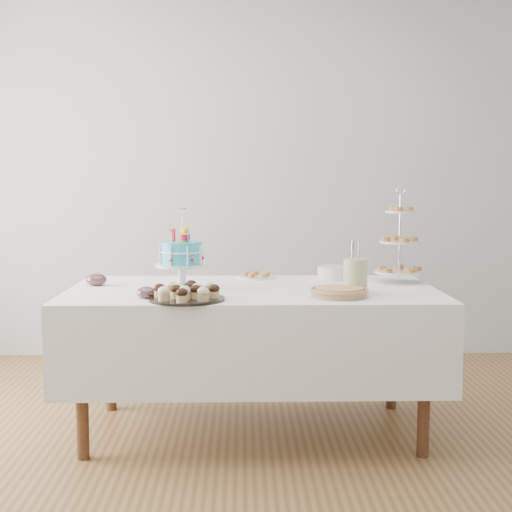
{
  "coord_description": "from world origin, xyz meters",
  "views": [
    {
      "loc": [
        -0.05,
        -3.39,
        1.33
      ],
      "look_at": [
        0.02,
        0.3,
        0.94
      ],
      "focal_mm": 50.0,
      "sensor_mm": 36.0,
      "label": 1
    }
  ],
  "objects_px": {
    "cupcake_tray": "(187,292)",
    "tiered_stand": "(400,243)",
    "plate_stack": "(334,273)",
    "pastry_plate": "(257,276)",
    "jam_bowl_b": "(96,280)",
    "birthday_cake": "(182,267)",
    "utensil_pitcher": "(355,275)",
    "pie": "(339,292)",
    "jam_bowl_a": "(146,293)",
    "table": "(253,331)"
  },
  "relations": [
    {
      "from": "cupcake_tray",
      "to": "plate_stack",
      "type": "relative_size",
      "value": 1.94
    },
    {
      "from": "pastry_plate",
      "to": "jam_bowl_b",
      "type": "bearing_deg",
      "value": -162.22
    },
    {
      "from": "pie",
      "to": "table",
      "type": "bearing_deg",
      "value": 146.11
    },
    {
      "from": "jam_bowl_a",
      "to": "tiered_stand",
      "type": "bearing_deg",
      "value": 21.13
    },
    {
      "from": "pastry_plate",
      "to": "utensil_pitcher",
      "type": "relative_size",
      "value": 0.82
    },
    {
      "from": "table",
      "to": "pie",
      "type": "relative_size",
      "value": 6.71
    },
    {
      "from": "cupcake_tray",
      "to": "tiered_stand",
      "type": "relative_size",
      "value": 0.68
    },
    {
      "from": "jam_bowl_a",
      "to": "pie",
      "type": "bearing_deg",
      "value": 1.59
    },
    {
      "from": "jam_bowl_a",
      "to": "jam_bowl_b",
      "type": "relative_size",
      "value": 0.87
    },
    {
      "from": "pie",
      "to": "pastry_plate",
      "type": "bearing_deg",
      "value": 119.63
    },
    {
      "from": "plate_stack",
      "to": "pastry_plate",
      "type": "bearing_deg",
      "value": 175.2
    },
    {
      "from": "cupcake_tray",
      "to": "table",
      "type": "bearing_deg",
      "value": 49.18
    },
    {
      "from": "plate_stack",
      "to": "pastry_plate",
      "type": "distance_m",
      "value": 0.44
    },
    {
      "from": "table",
      "to": "utensil_pitcher",
      "type": "distance_m",
      "value": 0.63
    },
    {
      "from": "table",
      "to": "jam_bowl_a",
      "type": "bearing_deg",
      "value": -149.29
    },
    {
      "from": "plate_stack",
      "to": "jam_bowl_a",
      "type": "bearing_deg",
      "value": -145.87
    },
    {
      "from": "birthday_cake",
      "to": "jam_bowl_b",
      "type": "distance_m",
      "value": 0.49
    },
    {
      "from": "table",
      "to": "jam_bowl_b",
      "type": "bearing_deg",
      "value": 171.79
    },
    {
      "from": "birthday_cake",
      "to": "tiered_stand",
      "type": "relative_size",
      "value": 0.79
    },
    {
      "from": "jam_bowl_a",
      "to": "utensil_pitcher",
      "type": "xyz_separation_m",
      "value": [
        1.03,
        0.13,
        0.07
      ]
    },
    {
      "from": "table",
      "to": "birthday_cake",
      "type": "relative_size",
      "value": 4.59
    },
    {
      "from": "table",
      "to": "jam_bowl_b",
      "type": "xyz_separation_m",
      "value": [
        -0.84,
        0.12,
        0.26
      ]
    },
    {
      "from": "birthday_cake",
      "to": "utensil_pitcher",
      "type": "height_order",
      "value": "birthday_cake"
    },
    {
      "from": "birthday_cake",
      "to": "tiered_stand",
      "type": "height_order",
      "value": "tiered_stand"
    },
    {
      "from": "table",
      "to": "tiered_stand",
      "type": "relative_size",
      "value": 3.61
    },
    {
      "from": "cupcake_tray",
      "to": "pie",
      "type": "bearing_deg",
      "value": 6.72
    },
    {
      "from": "birthday_cake",
      "to": "utensil_pitcher",
      "type": "bearing_deg",
      "value": 12.38
    },
    {
      "from": "birthday_cake",
      "to": "plate_stack",
      "type": "bearing_deg",
      "value": 46.8
    },
    {
      "from": "jam_bowl_b",
      "to": "utensil_pitcher",
      "type": "xyz_separation_m",
      "value": [
        1.35,
        -0.29,
        0.06
      ]
    },
    {
      "from": "plate_stack",
      "to": "pastry_plate",
      "type": "height_order",
      "value": "plate_stack"
    },
    {
      "from": "cupcake_tray",
      "to": "tiered_stand",
      "type": "xyz_separation_m",
      "value": [
        1.13,
        0.57,
        0.18
      ]
    },
    {
      "from": "cupcake_tray",
      "to": "jam_bowl_b",
      "type": "height_order",
      "value": "cupcake_tray"
    },
    {
      "from": "pie",
      "to": "plate_stack",
      "type": "distance_m",
      "value": 0.64
    },
    {
      "from": "plate_stack",
      "to": "tiered_stand",
      "type": "bearing_deg",
      "value": -24.11
    },
    {
      "from": "cupcake_tray",
      "to": "pastry_plate",
      "type": "relative_size",
      "value": 1.64
    },
    {
      "from": "plate_stack",
      "to": "jam_bowl_b",
      "type": "bearing_deg",
      "value": -169.56
    },
    {
      "from": "plate_stack",
      "to": "utensil_pitcher",
      "type": "distance_m",
      "value": 0.54
    },
    {
      "from": "pie",
      "to": "jam_bowl_a",
      "type": "xyz_separation_m",
      "value": [
        -0.93,
        -0.03,
        0.0
      ]
    },
    {
      "from": "pastry_plate",
      "to": "jam_bowl_b",
      "type": "xyz_separation_m",
      "value": [
        -0.87,
        -0.28,
        0.02
      ]
    },
    {
      "from": "jam_bowl_a",
      "to": "utensil_pitcher",
      "type": "distance_m",
      "value": 1.04
    },
    {
      "from": "plate_stack",
      "to": "utensil_pitcher",
      "type": "bearing_deg",
      "value": -85.75
    },
    {
      "from": "plate_stack",
      "to": "pastry_plate",
      "type": "relative_size",
      "value": 0.84
    },
    {
      "from": "pastry_plate",
      "to": "jam_bowl_b",
      "type": "height_order",
      "value": "jam_bowl_b"
    },
    {
      "from": "pie",
      "to": "birthday_cake",
      "type": "bearing_deg",
      "value": 159.32
    },
    {
      "from": "birthday_cake",
      "to": "tiered_stand",
      "type": "bearing_deg",
      "value": 33.7
    },
    {
      "from": "pastry_plate",
      "to": "jam_bowl_b",
      "type": "relative_size",
      "value": 1.96
    },
    {
      "from": "table",
      "to": "utensil_pitcher",
      "type": "height_order",
      "value": "utensil_pitcher"
    },
    {
      "from": "jam_bowl_a",
      "to": "utensil_pitcher",
      "type": "relative_size",
      "value": 0.36
    },
    {
      "from": "table",
      "to": "tiered_stand",
      "type": "distance_m",
      "value": 0.95
    },
    {
      "from": "jam_bowl_b",
      "to": "utensil_pitcher",
      "type": "distance_m",
      "value": 1.38
    }
  ]
}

